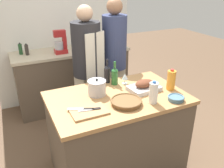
# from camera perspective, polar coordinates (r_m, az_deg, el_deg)

# --- Properties ---
(ground_plane) EXTENTS (12.00, 12.00, 0.00)m
(ground_plane) POSITION_cam_1_polar(r_m,az_deg,el_deg) (2.89, 1.15, -18.84)
(ground_plane) COLOR brown
(kitchen_island) EXTENTS (1.36, 0.86, 0.89)m
(kitchen_island) POSITION_cam_1_polar(r_m,az_deg,el_deg) (2.60, 1.24, -11.66)
(kitchen_island) COLOR brown
(kitchen_island) RESTS_ON ground_plane
(back_counter) EXTENTS (1.79, 0.60, 0.94)m
(back_counter) POSITION_cam_1_polar(r_m,az_deg,el_deg) (3.94, -9.41, 1.51)
(back_counter) COLOR brown
(back_counter) RESTS_ON ground_plane
(back_wall) EXTENTS (2.29, 0.10, 2.55)m
(back_wall) POSITION_cam_1_polar(r_m,az_deg,el_deg) (4.03, -11.69, 13.88)
(back_wall) COLOR silver
(back_wall) RESTS_ON ground_plane
(roasting_pan) EXTENTS (0.34, 0.25, 0.12)m
(roasting_pan) POSITION_cam_1_polar(r_m,az_deg,el_deg) (2.49, 7.67, -0.53)
(roasting_pan) COLOR #BCBCC1
(roasting_pan) RESTS_ON kitchen_island
(wicker_basket) EXTENTS (0.30, 0.30, 0.05)m
(wicker_basket) POSITION_cam_1_polar(r_m,az_deg,el_deg) (2.22, 3.44, -4.26)
(wicker_basket) COLOR brown
(wicker_basket) RESTS_ON kitchen_island
(cutting_board) EXTENTS (0.32, 0.22, 0.02)m
(cutting_board) POSITION_cam_1_polar(r_m,az_deg,el_deg) (2.10, -5.54, -6.63)
(cutting_board) COLOR #AD7F51
(cutting_board) RESTS_ON kitchen_island
(stock_pot) EXTENTS (0.19, 0.19, 0.18)m
(stock_pot) POSITION_cam_1_polar(r_m,az_deg,el_deg) (2.37, -3.64, -0.89)
(stock_pot) COLOR #B7B7BC
(stock_pot) RESTS_ON kitchen_island
(mixing_bowl) EXTENTS (0.16, 0.16, 0.04)m
(mixing_bowl) POSITION_cam_1_polar(r_m,az_deg,el_deg) (2.36, 15.13, -3.30)
(mixing_bowl) COLOR slate
(mixing_bowl) RESTS_ON kitchen_island
(juice_jug) EXTENTS (0.09, 0.09, 0.22)m
(juice_jug) POSITION_cam_1_polar(r_m,az_deg,el_deg) (2.54, 14.04, 0.92)
(juice_jug) COLOR orange
(juice_jug) RESTS_ON kitchen_island
(milk_jug) EXTENTS (0.08, 0.08, 0.22)m
(milk_jug) POSITION_cam_1_polar(r_m,az_deg,el_deg) (2.24, 9.94, -2.09)
(milk_jug) COLOR white
(milk_jug) RESTS_ON kitchen_island
(wine_bottle_green) EXTENTS (0.07, 0.07, 0.26)m
(wine_bottle_green) POSITION_cam_1_polar(r_m,az_deg,el_deg) (2.59, 0.66, 2.06)
(wine_bottle_green) COLOR #28662D
(wine_bottle_green) RESTS_ON kitchen_island
(wine_bottle_dark) EXTENTS (0.07, 0.07, 0.27)m
(wine_bottle_dark) POSITION_cam_1_polar(r_m,az_deg,el_deg) (2.64, -1.17, 2.58)
(wine_bottle_dark) COLOR black
(wine_bottle_dark) RESTS_ON kitchen_island
(wine_glass_left) EXTENTS (0.06, 0.06, 0.12)m
(wine_glass_left) POSITION_cam_1_polar(r_m,az_deg,el_deg) (2.61, 3.13, 1.76)
(wine_glass_left) COLOR silver
(wine_glass_left) RESTS_ON kitchen_island
(knife_chef) EXTENTS (0.23, 0.13, 0.01)m
(knife_chef) POSITION_cam_1_polar(r_m,az_deg,el_deg) (2.12, -7.36, -5.98)
(knife_chef) COLOR #B7B7BC
(knife_chef) RESTS_ON cutting_board
(knife_paring) EXTENTS (0.20, 0.07, 0.01)m
(knife_paring) POSITION_cam_1_polar(r_m,az_deg,el_deg) (2.11, -5.22, -6.12)
(knife_paring) COLOR #B7B7BC
(knife_paring) RESTS_ON cutting_board
(stand_mixer) EXTENTS (0.18, 0.14, 0.34)m
(stand_mixer) POSITION_cam_1_polar(r_m,az_deg,el_deg) (3.61, -12.30, 9.44)
(stand_mixer) COLOR #B22323
(stand_mixer) RESTS_ON back_counter
(condiment_bottle_tall) EXTENTS (0.05, 0.05, 0.18)m
(condiment_bottle_tall) POSITION_cam_1_polar(r_m,az_deg,el_deg) (3.69, -6.42, 9.21)
(condiment_bottle_tall) COLOR maroon
(condiment_bottle_tall) RESTS_ON back_counter
(condiment_bottle_short) EXTENTS (0.05, 0.05, 0.17)m
(condiment_bottle_short) POSITION_cam_1_polar(r_m,az_deg,el_deg) (3.67, -19.83, 7.73)
(condiment_bottle_short) COLOR #332D28
(condiment_bottle_short) RESTS_ON back_counter
(condiment_bottle_extra) EXTENTS (0.05, 0.05, 0.17)m
(condiment_bottle_extra) POSITION_cam_1_polar(r_m,az_deg,el_deg) (3.74, -21.17, 7.84)
(condiment_bottle_extra) COLOR #234C28
(condiment_bottle_extra) RESTS_ON back_counter
(person_cook_aproned) EXTENTS (0.37, 0.40, 1.69)m
(person_cook_aproned) POSITION_cam_1_polar(r_m,az_deg,el_deg) (3.06, -5.97, 4.30)
(person_cook_aproned) COLOR beige
(person_cook_aproned) RESTS_ON ground_plane
(person_cook_guest) EXTENTS (0.32, 0.32, 1.75)m
(person_cook_guest) POSITION_cam_1_polar(r_m,az_deg,el_deg) (3.22, 0.58, 6.26)
(person_cook_guest) COLOR beige
(person_cook_guest) RESTS_ON ground_plane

